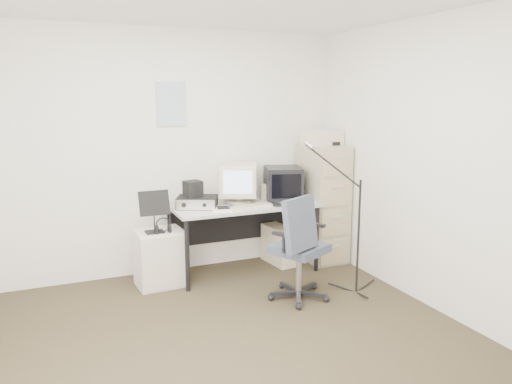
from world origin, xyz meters
name	(u,v)px	position (x,y,z in m)	size (l,w,h in m)	color
floor	(239,344)	(0.00, 0.00, -0.01)	(3.60, 3.60, 0.01)	#372C1D
wall_back	(174,153)	(0.00, 1.80, 1.25)	(3.60, 0.02, 2.50)	silver
wall_front	(409,252)	(0.00, -1.80, 1.25)	(3.60, 0.02, 2.50)	silver
wall_right	(436,166)	(1.80, 0.00, 1.25)	(0.02, 3.60, 2.50)	silver
wall_calendar	(171,104)	(-0.02, 1.79, 1.75)	(0.30, 0.02, 0.44)	white
filing_cabinet	(322,203)	(1.58, 1.48, 0.65)	(0.40, 0.60, 1.30)	beige
printer	(322,138)	(1.58, 1.50, 1.38)	(0.40, 0.27, 0.15)	#EDE1C4
desk	(244,238)	(0.63, 1.45, 0.36)	(1.50, 0.70, 0.73)	#A6A79F
crt_monitor	(239,183)	(0.60, 1.53, 0.93)	(0.37, 0.39, 0.41)	#EDE1C4
crt_tv	(283,183)	(1.12, 1.53, 0.90)	(0.38, 0.40, 0.34)	black
desk_speaker	(264,191)	(0.93, 1.60, 0.81)	(0.08, 0.08, 0.16)	beige
keyboard	(249,207)	(0.61, 1.24, 0.74)	(0.46, 0.16, 0.03)	#EDE1C4
mouse	(276,205)	(0.89, 1.22, 0.75)	(0.06, 0.10, 0.03)	black
radio_receiver	(197,202)	(0.14, 1.48, 0.79)	(0.39, 0.28, 0.11)	black
radio_speaker	(193,189)	(0.09, 1.48, 0.92)	(0.16, 0.15, 0.16)	black
papers	(222,209)	(0.32, 1.27, 0.74)	(0.19, 0.26, 0.02)	white
pc_tower	(279,245)	(1.08, 1.54, 0.21)	(0.20, 0.45, 0.42)	#EDE1C4
office_chair	(299,247)	(0.82, 0.59, 0.49)	(0.57, 0.57, 0.98)	#4F5D72
side_cart	(160,258)	(-0.28, 1.40, 0.28)	(0.45, 0.36, 0.56)	silver
music_stand	(154,211)	(-0.33, 1.34, 0.76)	(0.28, 0.15, 0.42)	black
headphones	(163,228)	(-0.26, 1.29, 0.61)	(0.16, 0.16, 0.03)	black
mic_stand	(359,219)	(1.40, 0.50, 0.71)	(0.02, 0.02, 1.41)	black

